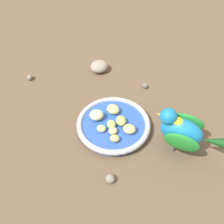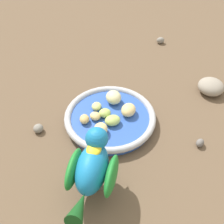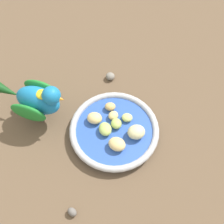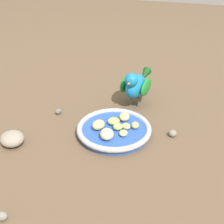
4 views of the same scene
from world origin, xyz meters
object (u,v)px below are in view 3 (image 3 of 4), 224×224
at_px(apple_piece_6, 127,118).
at_px(parrot, 36,99).
at_px(pebble_2, 72,212).
at_px(apple_piece_2, 117,144).
at_px(apple_piece_1, 113,115).
at_px(apple_piece_3, 105,129).
at_px(apple_piece_4, 136,132).
at_px(apple_piece_7, 95,118).
at_px(apple_piece_0, 116,124).
at_px(apple_piece_5, 110,107).
at_px(feeding_bowl, 114,131).
at_px(pebble_1, 110,76).

bearing_deg(apple_piece_6, parrot, 6.08).
xyz_separation_m(apple_piece_6, pebble_2, (0.07, 0.23, -0.02)).
bearing_deg(apple_piece_2, apple_piece_1, -72.36).
distance_m(apple_piece_3, parrot, 0.17).
xyz_separation_m(apple_piece_1, apple_piece_4, (-0.06, 0.03, 0.01)).
xyz_separation_m(apple_piece_1, apple_piece_7, (0.04, 0.02, 0.00)).
distance_m(apple_piece_1, apple_piece_6, 0.03).
bearing_deg(apple_piece_6, apple_piece_0, 46.03).
xyz_separation_m(apple_piece_6, apple_piece_7, (0.07, 0.02, 0.00)).
relative_size(apple_piece_2, parrot, 0.21).
height_order(apple_piece_0, apple_piece_4, apple_piece_4).
xyz_separation_m(apple_piece_5, apple_piece_6, (-0.04, 0.02, -0.00)).
relative_size(apple_piece_3, apple_piece_5, 1.36).
xyz_separation_m(apple_piece_2, apple_piece_3, (0.03, -0.03, -0.00)).
xyz_separation_m(apple_piece_2, apple_piece_6, (-0.01, -0.07, -0.00)).
xyz_separation_m(apple_piece_1, apple_piece_2, (-0.02, 0.07, 0.00)).
xyz_separation_m(apple_piece_1, apple_piece_3, (0.01, 0.04, 0.00)).
bearing_deg(apple_piece_7, pebble_2, 90.96).
height_order(feeding_bowl, parrot, parrot).
bearing_deg(apple_piece_0, parrot, -0.04).
height_order(feeding_bowl, apple_piece_2, apple_piece_2).
relative_size(apple_piece_2, apple_piece_5, 1.52).
xyz_separation_m(pebble_1, pebble_2, (0.00, 0.35, -0.00)).
xyz_separation_m(apple_piece_4, apple_piece_6, (0.03, -0.04, -0.01)).
bearing_deg(apple_piece_2, parrot, -14.96).
height_order(apple_piece_3, pebble_2, apple_piece_3).
relative_size(parrot, pebble_1, 7.99).
bearing_deg(apple_piece_5, pebble_2, 84.40).
distance_m(apple_piece_0, parrot, 0.19).
bearing_deg(apple_piece_7, apple_piece_2, 139.39).
height_order(apple_piece_0, apple_piece_1, apple_piece_0).
bearing_deg(apple_piece_0, apple_piece_2, 102.68).
relative_size(feeding_bowl, parrot, 1.14).
relative_size(apple_piece_6, parrot, 0.14).
xyz_separation_m(parrot, pebble_2, (-0.13, 0.21, -0.06)).
bearing_deg(apple_piece_4, pebble_2, 63.58).
xyz_separation_m(apple_piece_0, pebble_1, (0.05, -0.14, -0.02)).
bearing_deg(pebble_1, feeding_bowl, 105.51).
relative_size(apple_piece_7, pebble_1, 1.52).
distance_m(feeding_bowl, pebble_1, 0.16).
bearing_deg(apple_piece_3, apple_piece_0, -137.80).
bearing_deg(apple_piece_5, pebble_1, -77.82).
height_order(apple_piece_0, apple_piece_6, apple_piece_0).
distance_m(apple_piece_3, pebble_1, 0.17).
distance_m(apple_piece_0, pebble_1, 0.15).
relative_size(apple_piece_0, apple_piece_2, 0.69).
distance_m(apple_piece_2, apple_piece_3, 0.05).
height_order(apple_piece_1, apple_piece_6, apple_piece_1).
xyz_separation_m(apple_piece_2, apple_piece_7, (0.06, -0.05, -0.00)).
distance_m(apple_piece_3, apple_piece_5, 0.06).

